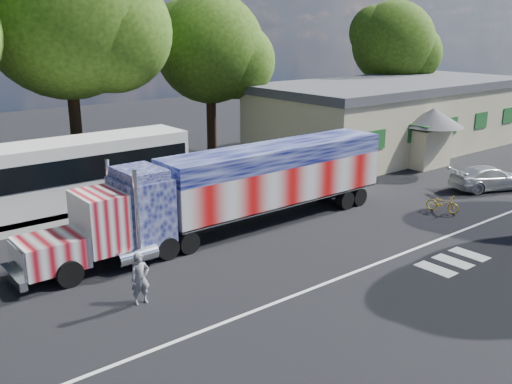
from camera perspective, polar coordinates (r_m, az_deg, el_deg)
ground at (r=24.50m, az=4.43°, el=-5.81°), size 100.00×100.00×0.00m
lane_markings at (r=23.39m, az=13.92°, el=-7.36°), size 30.00×2.67×0.01m
semi_truck at (r=26.22m, az=-1.79°, el=0.48°), size 18.75×2.96×4.00m
coach_bus at (r=29.64m, az=-18.90°, el=1.28°), size 13.06×3.04×3.80m
hall_building at (r=45.33m, az=13.62°, el=7.49°), size 22.40×12.80×5.20m
parked_car at (r=35.85m, az=22.30°, el=1.32°), size 5.11×3.59×1.37m
woman at (r=20.03m, az=-11.51°, el=-8.48°), size 0.71×0.51×1.84m
bicycle at (r=30.70m, az=18.16°, el=-1.11°), size 0.98×1.79×0.89m
tree_ne_a at (r=41.77m, az=-4.45°, el=14.07°), size 8.14×7.75×11.54m
tree_n_mid at (r=35.65m, az=-18.19°, el=16.71°), size 10.50×10.00×15.00m
tree_far_ne at (r=53.33m, az=13.69°, el=14.23°), size 7.65×7.28×11.40m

